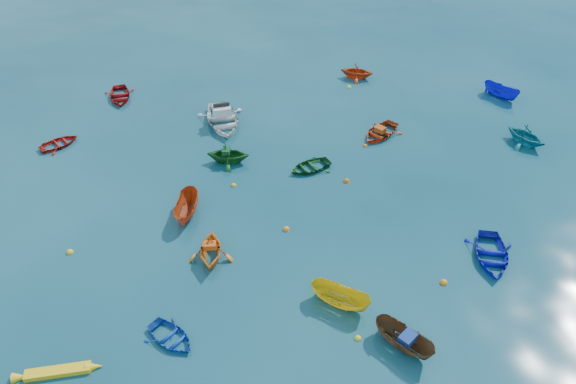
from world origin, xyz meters
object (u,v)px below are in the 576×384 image
object	(u,v)px
kayak_yellow	(59,373)
motorboat_white	(223,124)
dinghy_blue_sw	(172,340)
dinghy_blue_se	(490,258)

from	to	relation	value
kayak_yellow	motorboat_white	xyz separation A→B (m)	(11.22, 17.33, 0.00)
dinghy_blue_sw	motorboat_white	distance (m)	18.25
motorboat_white	kayak_yellow	bearing A→B (deg)	-119.35
motorboat_white	dinghy_blue_se	bearing A→B (deg)	-55.24
kayak_yellow	dinghy_blue_se	bearing A→B (deg)	-81.27
dinghy_blue_se	motorboat_white	bearing A→B (deg)	147.86
dinghy_blue_sw	kayak_yellow	size ratio (longest dim) A/B	0.74
dinghy_blue_sw	motorboat_white	world-z (taller)	motorboat_white
dinghy_blue_se	kayak_yellow	bearing A→B (deg)	-153.00
kayak_yellow	motorboat_white	distance (m)	20.65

